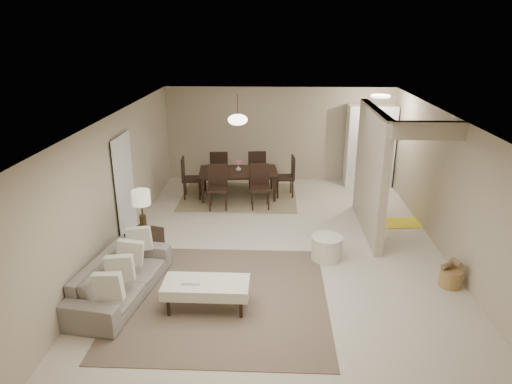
{
  "coord_description": "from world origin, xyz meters",
  "views": [
    {
      "loc": [
        -0.11,
        -7.48,
        3.94
      ],
      "look_at": [
        -0.45,
        0.51,
        1.05
      ],
      "focal_mm": 32.0,
      "sensor_mm": 36.0,
      "label": 1
    }
  ],
  "objects_px": {
    "pantry_cabinet": "(370,146)",
    "dining_table": "(239,184)",
    "round_pouf": "(327,248)",
    "ottoman_bench": "(206,288)",
    "sofa": "(121,278)",
    "side_table": "(145,245)",
    "wicker_basket": "(451,278)"
  },
  "relations": [
    {
      "from": "pantry_cabinet",
      "to": "dining_table",
      "type": "distance_m",
      "value": 3.58
    },
    {
      "from": "pantry_cabinet",
      "to": "dining_table",
      "type": "xyz_separation_m",
      "value": [
        -3.33,
        -1.11,
        -0.72
      ]
    },
    {
      "from": "round_pouf",
      "to": "ottoman_bench",
      "type": "bearing_deg",
      "value": -139.76
    },
    {
      "from": "round_pouf",
      "to": "sofa",
      "type": "bearing_deg",
      "value": -158.0
    },
    {
      "from": "sofa",
      "to": "round_pouf",
      "type": "distance_m",
      "value": 3.55
    },
    {
      "from": "ottoman_bench",
      "to": "side_table",
      "type": "distance_m",
      "value": 2.0
    },
    {
      "from": "ottoman_bench",
      "to": "dining_table",
      "type": "height_order",
      "value": "dining_table"
    },
    {
      "from": "sofa",
      "to": "ottoman_bench",
      "type": "distance_m",
      "value": 1.4
    },
    {
      "from": "wicker_basket",
      "to": "sofa",
      "type": "bearing_deg",
      "value": -174.55
    },
    {
      "from": "ottoman_bench",
      "to": "sofa",
      "type": "bearing_deg",
      "value": 167.88
    },
    {
      "from": "side_table",
      "to": "round_pouf",
      "type": "height_order",
      "value": "side_table"
    },
    {
      "from": "pantry_cabinet",
      "to": "wicker_basket",
      "type": "bearing_deg",
      "value": -85.5
    },
    {
      "from": "sofa",
      "to": "side_table",
      "type": "distance_m",
      "value": 1.2
    },
    {
      "from": "ottoman_bench",
      "to": "side_table",
      "type": "height_order",
      "value": "side_table"
    },
    {
      "from": "pantry_cabinet",
      "to": "sofa",
      "type": "relative_size",
      "value": 0.99
    },
    {
      "from": "pantry_cabinet",
      "to": "side_table",
      "type": "bearing_deg",
      "value": -137.31
    },
    {
      "from": "round_pouf",
      "to": "dining_table",
      "type": "distance_m",
      "value": 3.63
    },
    {
      "from": "sofa",
      "to": "side_table",
      "type": "height_order",
      "value": "sofa"
    },
    {
      "from": "wicker_basket",
      "to": "pantry_cabinet",
      "type": "bearing_deg",
      "value": 94.5
    },
    {
      "from": "ottoman_bench",
      "to": "wicker_basket",
      "type": "xyz_separation_m",
      "value": [
        3.83,
        0.8,
        -0.22
      ]
    },
    {
      "from": "ottoman_bench",
      "to": "side_table",
      "type": "bearing_deg",
      "value": 131.54
    },
    {
      "from": "dining_table",
      "to": "pantry_cabinet",
      "type": "bearing_deg",
      "value": 13.11
    },
    {
      "from": "side_table",
      "to": "pantry_cabinet",
      "type": "bearing_deg",
      "value": 42.69
    },
    {
      "from": "pantry_cabinet",
      "to": "sofa",
      "type": "bearing_deg",
      "value": -130.7
    },
    {
      "from": "sofa",
      "to": "ottoman_bench",
      "type": "relative_size",
      "value": 1.68
    },
    {
      "from": "ottoman_bench",
      "to": "round_pouf",
      "type": "relative_size",
      "value": 2.25
    },
    {
      "from": "pantry_cabinet",
      "to": "dining_table",
      "type": "bearing_deg",
      "value": -161.52
    },
    {
      "from": "pantry_cabinet",
      "to": "round_pouf",
      "type": "distance_m",
      "value": 4.58
    },
    {
      "from": "pantry_cabinet",
      "to": "ottoman_bench",
      "type": "xyz_separation_m",
      "value": [
        -3.43,
        -5.88,
        -0.69
      ]
    },
    {
      "from": "sofa",
      "to": "side_table",
      "type": "xyz_separation_m",
      "value": [
        0.05,
        1.2,
        -0.03
      ]
    },
    {
      "from": "ottoman_bench",
      "to": "round_pouf",
      "type": "xyz_separation_m",
      "value": [
        1.93,
        1.63,
        -0.14
      ]
    },
    {
      "from": "pantry_cabinet",
      "to": "sofa",
      "type": "xyz_separation_m",
      "value": [
        -4.8,
        -5.58,
        -0.74
      ]
    }
  ]
}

